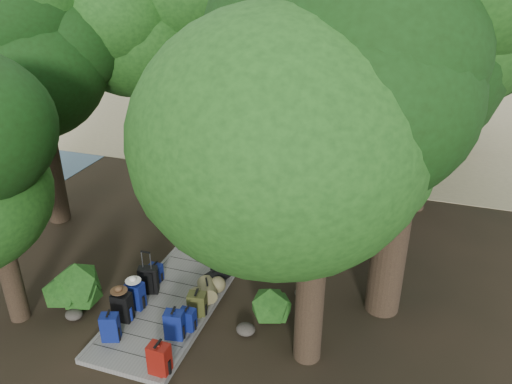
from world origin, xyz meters
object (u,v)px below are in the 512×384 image
(backpack_right_c, at_px, (188,318))
(duffel_right_khaki, at_px, (207,290))
(backpack_right_b, at_px, (174,323))
(suitcase_on_boardwalk, at_px, (148,280))
(backpack_left_d, at_px, (156,272))
(backpack_left_a, at_px, (110,326))
(duffel_right_black, at_px, (217,276))
(backpack_left_c, at_px, (135,294))
(backpack_right_a, at_px, (159,357))
(lone_suitcase_on_sand, at_px, (299,142))
(sun_lounger, at_px, (361,135))
(kayak, at_px, (240,123))
(backpack_right_d, at_px, (197,303))
(backpack_left_b, at_px, (122,305))

(backpack_right_c, bearing_deg, duffel_right_khaki, 91.63)
(backpack_right_b, bearing_deg, suitcase_on_boardwalk, 127.12)
(backpack_left_d, relative_size, suitcase_on_boardwalk, 0.72)
(backpack_left_a, height_order, backpack_right_c, backpack_left_a)
(backpack_left_a, height_order, duffel_right_black, backpack_left_a)
(backpack_left_c, distance_m, duffel_right_khaki, 1.65)
(backpack_right_a, xyz_separation_m, duffel_right_black, (-0.06, 3.06, -0.17))
(backpack_left_d, xyz_separation_m, lone_suitcase_on_sand, (1.10, 10.26, -0.02))
(backpack_left_a, distance_m, backpack_right_c, 1.61)
(sun_lounger, bearing_deg, backpack_right_c, -110.34)
(suitcase_on_boardwalk, xyz_separation_m, kayak, (-2.36, 12.84, -0.27))
(backpack_right_b, bearing_deg, backpack_right_a, -89.80)
(suitcase_on_boardwalk, bearing_deg, duffel_right_black, 12.46)
(backpack_right_c, distance_m, kayak, 14.27)
(backpack_right_c, height_order, suitcase_on_boardwalk, suitcase_on_boardwalk)
(backpack_left_d, bearing_deg, duffel_right_black, 15.67)
(backpack_right_c, bearing_deg, backpack_left_c, 167.20)
(backpack_right_c, relative_size, sun_lounger, 0.27)
(backpack_right_b, relative_size, backpack_right_d, 1.17)
(backpack_left_c, bearing_deg, sun_lounger, 77.64)
(backpack_right_b, relative_size, lone_suitcase_on_sand, 1.10)
(backpack_left_c, xyz_separation_m, duffel_right_black, (1.41, 1.46, -0.16))
(backpack_left_a, bearing_deg, backpack_left_d, 74.46)
(duffel_right_khaki, bearing_deg, backpack_left_b, -167.77)
(backpack_right_a, height_order, backpack_right_b, backpack_right_a)
(backpack_right_b, bearing_deg, sun_lounger, 71.59)
(backpack_left_a, bearing_deg, backpack_right_c, 10.44)
(backpack_left_c, xyz_separation_m, lone_suitcase_on_sand, (1.02, 11.34, -0.14))
(backpack_left_d, relative_size, backpack_right_a, 0.68)
(backpack_left_c, height_order, backpack_right_d, backpack_left_c)
(backpack_left_a, height_order, backpack_left_c, backpack_left_c)
(backpack_left_d, distance_m, duffel_right_khaki, 1.51)
(duffel_right_black, distance_m, sun_lounger, 11.77)
(backpack_left_b, distance_m, duffel_right_black, 2.43)
(backpack_right_b, height_order, backpack_right_d, backpack_right_b)
(backpack_right_b, bearing_deg, duffel_right_khaki, 76.02)
(kayak, bearing_deg, backpack_left_a, -75.87)
(backpack_right_c, xyz_separation_m, kayak, (-3.81, 13.74, -0.21))
(backpack_left_c, relative_size, lone_suitcase_on_sand, 1.11)
(backpack_right_d, bearing_deg, sun_lounger, 70.56)
(kayak, xyz_separation_m, sun_lounger, (5.73, -0.37, 0.16))
(backpack_left_d, bearing_deg, backpack_left_a, -85.17)
(kayak, height_order, sun_lounger, sun_lounger)
(backpack_left_a, bearing_deg, sun_lounger, 57.70)
(backpack_left_b, relative_size, lone_suitcase_on_sand, 1.16)
(backpack_left_c, height_order, suitcase_on_boardwalk, backpack_left_c)
(backpack_left_c, height_order, kayak, backpack_left_c)
(backpack_right_a, xyz_separation_m, backpack_right_d, (-0.03, 1.81, -0.06))
(backpack_right_b, relative_size, sun_lounger, 0.34)
(backpack_right_c, relative_size, suitcase_on_boardwalk, 0.83)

